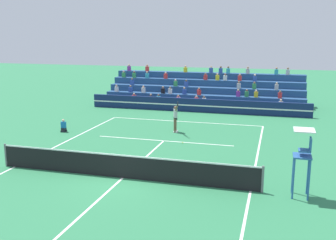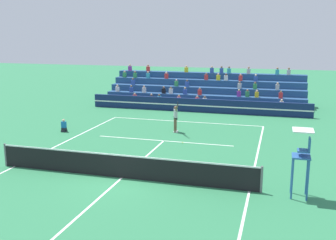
% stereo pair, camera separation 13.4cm
% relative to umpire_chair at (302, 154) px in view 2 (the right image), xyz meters
% --- Properties ---
extents(ground_plane, '(120.00, 120.00, 0.00)m').
position_rel_umpire_chair_xyz_m(ground_plane, '(-7.40, 0.00, -1.72)').
color(ground_plane, '#2D7A4C').
extents(court_lines, '(11.10, 23.90, 0.01)m').
position_rel_umpire_chair_xyz_m(court_lines, '(-7.40, 0.00, -1.71)').
color(court_lines, white).
rests_on(court_lines, ground).
extents(tennis_net, '(12.00, 0.10, 1.10)m').
position_rel_umpire_chair_xyz_m(tennis_net, '(-7.40, 0.00, -1.17)').
color(tennis_net, slate).
rests_on(tennis_net, ground).
extents(sponsor_banner_wall, '(18.00, 0.26, 1.10)m').
position_rel_umpire_chair_xyz_m(sponsor_banner_wall, '(-7.40, 15.72, -1.17)').
color(sponsor_banner_wall, navy).
rests_on(sponsor_banner_wall, ground).
extents(bleacher_stand, '(17.31, 4.75, 3.38)m').
position_rel_umpire_chair_xyz_m(bleacher_stand, '(-7.41, 19.52, -0.70)').
color(bleacher_stand, navy).
rests_on(bleacher_stand, ground).
extents(umpire_chair, '(0.76, 0.84, 2.67)m').
position_rel_umpire_chair_xyz_m(umpire_chair, '(0.00, 0.00, 0.00)').
color(umpire_chair, '#285699').
rests_on(umpire_chair, ground).
extents(ball_kid_courtside, '(0.30, 0.36, 0.84)m').
position_rel_umpire_chair_xyz_m(ball_kid_courtside, '(-14.25, 6.79, -1.39)').
color(ball_kid_courtside, black).
rests_on(ball_kid_courtside, ground).
extents(tennis_player, '(0.61, 1.31, 2.22)m').
position_rel_umpire_chair_xyz_m(tennis_player, '(-7.28, 8.67, -0.74)').
color(tennis_player, brown).
rests_on(tennis_player, ground).
extents(tennis_ball, '(0.07, 0.07, 0.07)m').
position_rel_umpire_chair_xyz_m(tennis_ball, '(-6.21, 6.23, -1.68)').
color(tennis_ball, '#C6DB33').
rests_on(tennis_ball, ground).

